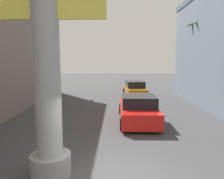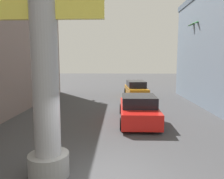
# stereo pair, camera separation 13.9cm
# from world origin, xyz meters

# --- Properties ---
(ground_plane) EXTENTS (87.45, 87.45, 0.00)m
(ground_plane) POSITION_xyz_m (0.00, 10.00, 0.00)
(ground_plane) COLOR #424244
(neon_sign_pole) EXTENTS (3.40, 1.22, 9.94)m
(neon_sign_pole) POSITION_xyz_m (-1.76, 0.23, 4.62)
(neon_sign_pole) COLOR #9E9EA3
(neon_sign_pole) RESTS_ON ground
(car_lead) EXTENTS (2.14, 5.04, 1.56)m
(car_lead) POSITION_xyz_m (1.48, 6.37, 0.70)
(car_lead) COLOR black
(car_lead) RESTS_ON ground
(car_far) EXTENTS (2.17, 4.84, 1.56)m
(car_far) POSITION_xyz_m (2.02, 15.06, 0.74)
(car_far) COLOR black
(car_far) RESTS_ON ground
(palm_tree_mid_right) EXTENTS (2.44, 2.49, 6.90)m
(palm_tree_mid_right) POSITION_xyz_m (7.10, 12.38, 4.38)
(palm_tree_mid_right) COLOR brown
(palm_tree_mid_right) RESTS_ON ground
(palm_tree_far_left) EXTENTS (3.11, 3.14, 8.90)m
(palm_tree_far_left) POSITION_xyz_m (-7.18, 17.55, 5.48)
(palm_tree_far_left) COLOR brown
(palm_tree_far_left) RESTS_ON ground
(pedestrian_far_left) EXTENTS (0.38, 0.38, 1.66)m
(pedestrian_far_left) POSITION_xyz_m (-5.44, 13.95, 0.97)
(pedestrian_far_left) COLOR black
(pedestrian_far_left) RESTS_ON ground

